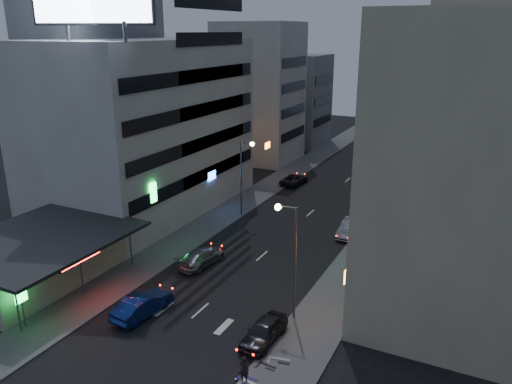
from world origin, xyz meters
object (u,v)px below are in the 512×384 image
Objects in this scene: scooter_blue at (259,372)px; scooter_black_b at (277,360)px; scooter_silver_b at (291,351)px; parked_car_right_near at (264,331)px; parked_car_right_far at (371,187)px; parked_car_left at (294,179)px; scooter_silver_a at (263,378)px; road_car_silver at (201,257)px; parked_car_right_mid at (351,228)px; person at (244,369)px; road_car_blue at (143,305)px.

scooter_black_b is at bearing -13.46° from scooter_blue.
scooter_silver_b reaches higher than scooter_black_b.
parked_car_right_far is (-1.53, 33.33, 0.02)m from parked_car_right_near.
scooter_silver_a is at bearing 114.67° from parked_car_left.
parked_car_right_mid is at bearing -122.56° from road_car_silver.
scooter_black_b is at bearing -122.96° from person.
road_car_blue reaches higher than scooter_black_b.
parked_car_right_mid reaches higher than scooter_blue.
scooter_black_b is (1.90, -21.40, -0.13)m from parked_car_right_mid.
parked_car_left is (-11.20, 32.34, -0.08)m from parked_car_right_near.
scooter_silver_b is (2.31, -20.38, -0.05)m from parked_car_right_mid.
road_car_blue reaches higher than parked_car_right_near.
person is 0.95× the size of scooter_black_b.
road_car_blue reaches higher than scooter_silver_a.
parked_car_left is 24.90m from road_car_silver.
road_car_silver is 14.85m from scooter_black_b.
person is (11.90, -36.34, 0.26)m from parked_car_left.
parked_car_right_far reaches higher than scooter_black_b.
scooter_silver_a is 1.13× the size of scooter_black_b.
parked_car_right_far is 35.62m from scooter_black_b.
parked_car_left is at bearing 25.19° from scooter_blue.
parked_car_left is at bearing 11.32° from scooter_silver_b.
parked_car_right_mid is 2.91× the size of person.
parked_car_right_mid is at bearing 135.46° from parked_car_left.
parked_car_right_near is at bearing -80.50° from person.
scooter_blue is at bearing 166.01° from scooter_black_b.
road_car_blue reaches higher than scooter_blue.
scooter_silver_b is at bearing -83.39° from parked_car_right_mid.
scooter_blue is at bearing 58.05° from scooter_silver_a.
scooter_silver_a is 2.92m from scooter_silver_b.
person reaches higher than parked_car_right_mid.
parked_car_right_mid reaches higher than scooter_black_b.
road_car_blue is 8.46m from road_car_silver.
scooter_blue is at bearing 171.02° from road_car_blue.
scooter_silver_a is (13.09, -36.34, 0.04)m from parked_car_left.
road_car_silver is at bearing 50.15° from scooter_blue.
scooter_silver_b is (11.16, -0.17, -0.06)m from road_car_blue.
road_car_silver is 15.47m from scooter_blue.
parked_car_right_near is 4.07m from person.
parked_car_left is 38.24m from person.
parked_car_right_far is at bearing 13.61° from scooter_silver_a.
parked_car_right_mid is 22.89m from scooter_blue.
road_car_silver reaches higher than scooter_silver_b.
parked_car_right_far is at bearing 94.63° from parked_car_right_near.
parked_car_right_near is 2.20× the size of scooter_silver_b.
road_car_silver is at bearing -80.71° from road_car_blue.
scooter_blue is (0.69, 0.43, -0.29)m from person.
scooter_silver_b is (3.84, -34.44, -0.04)m from parked_car_right_far.
road_car_silver is 15.32m from person.
parked_car_right_near is 0.89× the size of road_car_silver.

